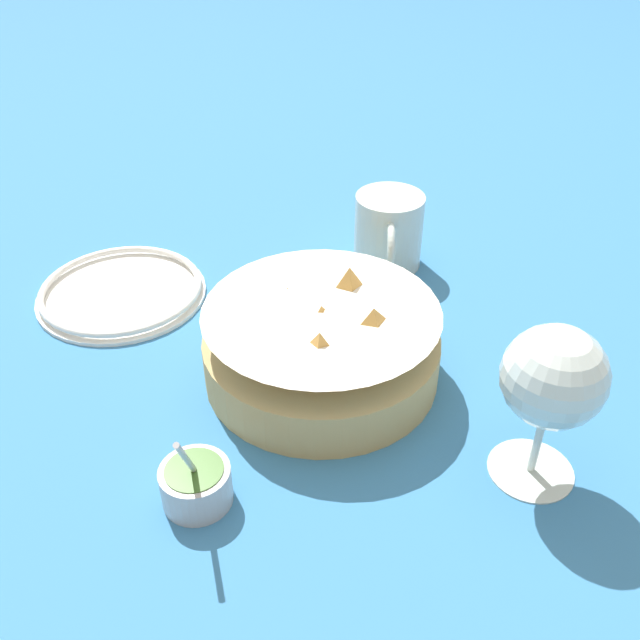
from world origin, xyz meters
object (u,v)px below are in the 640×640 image
Objects in this scene: sauce_cup at (194,483)px; wine_glass at (551,381)px; food_basket at (322,345)px; beer_mug at (387,234)px; side_plate at (120,291)px.

wine_glass is (-0.04, 0.28, 0.08)m from sauce_cup.
beer_mug is at bearing 161.97° from food_basket.
wine_glass is at bearing 98.90° from sauce_cup.
food_basket is at bearing -123.00° from wine_glass.
beer_mug is 0.33m from side_plate.
sauce_cup is 0.51× the size of side_plate.
side_plate is at bearing -118.36° from food_basket.
beer_mug is (-0.22, 0.07, 0.01)m from food_basket.
sauce_cup is 0.42m from beer_mug.
wine_glass is (0.12, 0.19, 0.07)m from food_basket.
beer_mug is 0.61× the size of side_plate.
beer_mug reaches higher than side_plate.
side_plate is at bearing -153.89° from sauce_cup.
sauce_cup is at bearing -81.10° from wine_glass.
side_plate is (-0.13, -0.24, -0.03)m from food_basket.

